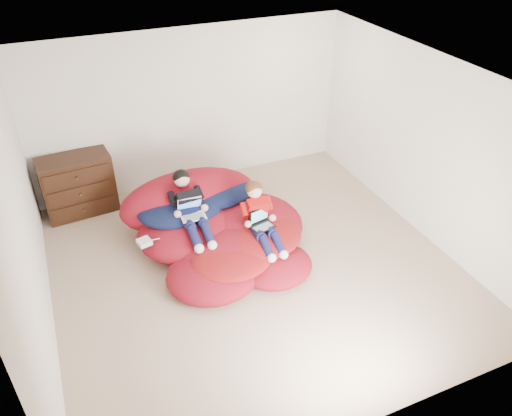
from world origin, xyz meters
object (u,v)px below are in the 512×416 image
(younger_boy, at_px, (260,215))
(laptop_white, at_px, (192,211))
(dresser, at_px, (78,185))
(older_boy, at_px, (189,204))
(beanbag_pile, at_px, (216,227))
(laptop_black, at_px, (261,222))

(younger_boy, relative_size, laptop_white, 2.79)
(younger_boy, bearing_deg, laptop_white, 149.11)
(dresser, distance_m, older_boy, 1.96)
(older_boy, relative_size, younger_boy, 1.22)
(beanbag_pile, distance_m, laptop_black, 0.72)
(older_boy, bearing_deg, dresser, 131.34)
(beanbag_pile, bearing_deg, younger_boy, -44.46)
(dresser, xyz_separation_m, older_boy, (1.29, -1.46, 0.21))
(older_boy, relative_size, laptop_black, 3.35)
(beanbag_pile, xyz_separation_m, laptop_black, (0.46, -0.48, 0.29))
(beanbag_pile, height_order, laptop_white, beanbag_pile)
(laptop_white, bearing_deg, laptop_black, -32.79)
(older_boy, height_order, laptop_white, older_boy)
(dresser, relative_size, laptop_black, 3.14)
(beanbag_pile, height_order, laptop_black, beanbag_pile)
(laptop_white, bearing_deg, older_boy, 90.00)
(dresser, bearing_deg, laptop_black, -44.90)
(older_boy, distance_m, laptop_black, 0.99)
(older_boy, xyz_separation_m, younger_boy, (0.78, -0.56, -0.03))
(beanbag_pile, relative_size, laptop_black, 7.19)
(younger_boy, bearing_deg, dresser, 135.61)
(beanbag_pile, xyz_separation_m, older_boy, (-0.32, 0.11, 0.39))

